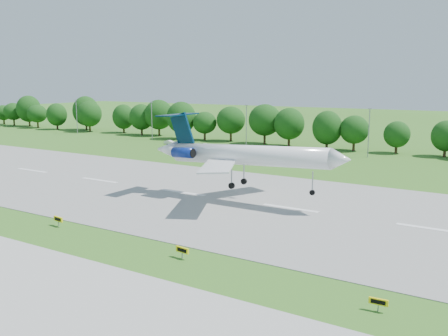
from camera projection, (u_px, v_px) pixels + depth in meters
The scene contains 10 objects.
ground at pixel (67, 229), 64.37m from camera, with size 600.00×600.00×0.00m, color #345D18.
runway at pixel (183, 193), 85.22m from camera, with size 400.00×45.00×0.08m, color gray.
tree_line at pixel (326, 127), 140.06m from camera, with size 288.40×8.40×10.40m.
light_poles at pixel (303, 129), 133.00m from camera, with size 175.90×0.25×12.19m.
airliner at pixel (239, 154), 78.17m from camera, with size 34.08×24.91×11.46m.
taxi_sign_left at pixel (58, 219), 65.55m from camera, with size 1.85×0.45×1.29m.
taxi_sign_centre at pixel (182, 250), 53.68m from camera, with size 1.80×0.44×1.26m.
taxi_sign_right at pixel (378, 302), 41.32m from camera, with size 1.61×0.30×1.13m.
service_vehicle_a at pixel (170, 142), 150.31m from camera, with size 1.28×3.68×1.21m, color silver.
service_vehicle_b at pixel (206, 145), 144.85m from camera, with size 1.25×3.10×1.06m, color white.
Camera 1 is at (50.15, -41.77, 18.92)m, focal length 40.00 mm.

